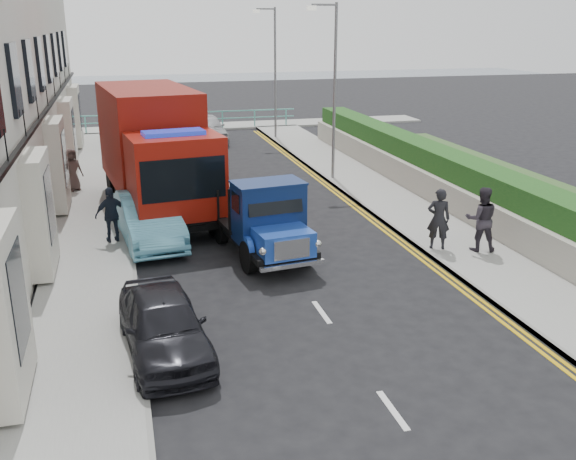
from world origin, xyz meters
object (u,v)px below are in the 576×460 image
object	(u,v)px
red_lorry	(154,148)
bedford_lorry	(267,224)
lamp_mid	(332,82)
pedestrian_east_near	(439,219)
parked_car_front	(164,324)
lamp_far	(273,66)

from	to	relation	value
red_lorry	bedford_lorry	bearing A→B (deg)	-72.25
lamp_mid	pedestrian_east_near	distance (m)	9.51
red_lorry	pedestrian_east_near	xyz separation A→B (m)	(7.44, -6.25, -1.22)
parked_car_front	pedestrian_east_near	size ratio (longest dim) A/B	2.15
red_lorry	parked_car_front	size ratio (longest dim) A/B	2.17
lamp_mid	parked_car_front	distance (m)	15.51
lamp_mid	red_lorry	world-z (taller)	lamp_mid
parked_car_front	lamp_mid	bearing A→B (deg)	53.84
red_lorry	lamp_mid	bearing A→B (deg)	13.57
red_lorry	pedestrian_east_near	size ratio (longest dim) A/B	4.66
parked_car_front	pedestrian_east_near	distance (m)	8.94
lamp_far	pedestrian_east_near	distance (m)	19.26
lamp_far	red_lorry	distance (m)	14.78
bedford_lorry	parked_car_front	distance (m)	5.66
lamp_far	parked_car_front	distance (m)	24.51
lamp_mid	red_lorry	distance (m)	7.93
red_lorry	pedestrian_east_near	distance (m)	9.79
parked_car_front	pedestrian_east_near	bearing A→B (deg)	21.17
lamp_mid	parked_car_front	xyz separation A→B (m)	(-7.78, -13.00, -3.35)
pedestrian_east_near	bedford_lorry	bearing A→B (deg)	15.04
lamp_far	bedford_lorry	distance (m)	19.13
bedford_lorry	lamp_far	bearing A→B (deg)	68.55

